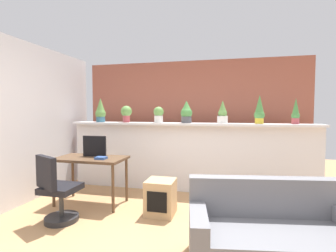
{
  "coord_description": "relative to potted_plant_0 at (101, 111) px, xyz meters",
  "views": [
    {
      "loc": [
        0.72,
        -2.57,
        1.48
      ],
      "look_at": [
        -0.23,
        1.39,
        1.24
      ],
      "focal_mm": 26.94,
      "sensor_mm": 36.0,
      "label": 1
    }
  ],
  "objects": [
    {
      "name": "potted_plant_1",
      "position": [
        0.53,
        0.03,
        -0.03
      ],
      "size": [
        0.21,
        0.21,
        0.32
      ],
      "color": "#B7474C",
      "rests_on": "plant_shelf"
    },
    {
      "name": "plant_shelf",
      "position": [
        1.73,
        0.02,
        -0.24
      ],
      "size": [
        4.49,
        0.36,
        0.04
      ],
      "primitive_type": "cube",
      "color": "silver",
      "rests_on": "divider_wall"
    },
    {
      "name": "desk",
      "position": [
        0.33,
        -0.95,
        -0.82
      ],
      "size": [
        1.1,
        0.6,
        0.75
      ],
      "color": "brown",
      "rests_on": "ground"
    },
    {
      "name": "side_wall_left",
      "position": [
        -0.77,
        -1.54,
        -0.18
      ],
      "size": [
        0.12,
        4.4,
        2.6
      ],
      "primitive_type": "cube",
      "color": "silver",
      "rests_on": "ground"
    },
    {
      "name": "divider_wall",
      "position": [
        1.73,
        0.06,
        -0.87
      ],
      "size": [
        4.49,
        0.16,
        1.23
      ],
      "primitive_type": "cube",
      "color": "silver",
      "rests_on": "ground"
    },
    {
      "name": "potted_plant_0",
      "position": [
        0.0,
        0.0,
        0.0
      ],
      "size": [
        0.2,
        0.2,
        0.47
      ],
      "color": "#386B84",
      "rests_on": "plant_shelf"
    },
    {
      "name": "ground_plane",
      "position": [
        1.73,
        -1.94,
        -1.48
      ],
      "size": [
        12.0,
        12.0,
        0.0
      ],
      "primitive_type": "plane",
      "color": "tan"
    },
    {
      "name": "potted_plant_6",
      "position": [
        3.53,
        0.05,
        -0.02
      ],
      "size": [
        0.13,
        0.13,
        0.43
      ],
      "color": "#B7474C",
      "rests_on": "plant_shelf"
    },
    {
      "name": "couch",
      "position": [
        2.87,
        -2.04,
        -1.2
      ],
      "size": [
        1.66,
        1.0,
        0.8
      ],
      "color": "slate",
      "rests_on": "ground"
    },
    {
      "name": "brick_wall_behind",
      "position": [
        1.73,
        0.66,
        -0.23
      ],
      "size": [
        4.49,
        0.1,
        2.5
      ],
      "primitive_type": "cube",
      "color": "#9E5442",
      "rests_on": "ground"
    },
    {
      "name": "tv_monitor",
      "position": [
        0.35,
        -0.87,
        -0.57
      ],
      "size": [
        0.39,
        0.04,
        0.34
      ],
      "primitive_type": "cube",
      "color": "black",
      "rests_on": "desk"
    },
    {
      "name": "side_cube_shelf",
      "position": [
        1.52,
        -1.1,
        -1.23
      ],
      "size": [
        0.4,
        0.41,
        0.5
      ],
      "color": "tan",
      "rests_on": "ground"
    },
    {
      "name": "potted_plant_2",
      "position": [
        1.18,
        0.03,
        -0.06
      ],
      "size": [
        0.19,
        0.19,
        0.3
      ],
      "color": "silver",
      "rests_on": "plant_shelf"
    },
    {
      "name": "potted_plant_3",
      "position": [
        1.71,
        0.01,
        -0.02
      ],
      "size": [
        0.21,
        0.21,
        0.4
      ],
      "color": "#4C4C51",
      "rests_on": "plant_shelf"
    },
    {
      "name": "office_chair",
      "position": [
        0.25,
        -1.67,
        -1.1
      ],
      "size": [
        0.52,
        0.52,
        0.91
      ],
      "color": "#262628",
      "rests_on": "ground"
    },
    {
      "name": "potted_plant_5",
      "position": [
        2.96,
        0.03,
        0.01
      ],
      "size": [
        0.18,
        0.18,
        0.49
      ],
      "color": "gold",
      "rests_on": "plant_shelf"
    },
    {
      "name": "potted_plant_4",
      "position": [
        2.35,
        0.05,
        -0.04
      ],
      "size": [
        0.18,
        0.18,
        0.4
      ],
      "color": "silver",
      "rests_on": "plant_shelf"
    },
    {
      "name": "book_on_desk",
      "position": [
        0.56,
        -1.05,
        -0.72
      ],
      "size": [
        0.16,
        0.13,
        0.04
      ],
      "primitive_type": "cube",
      "color": "#2D4C8C",
      "rests_on": "desk"
    }
  ]
}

